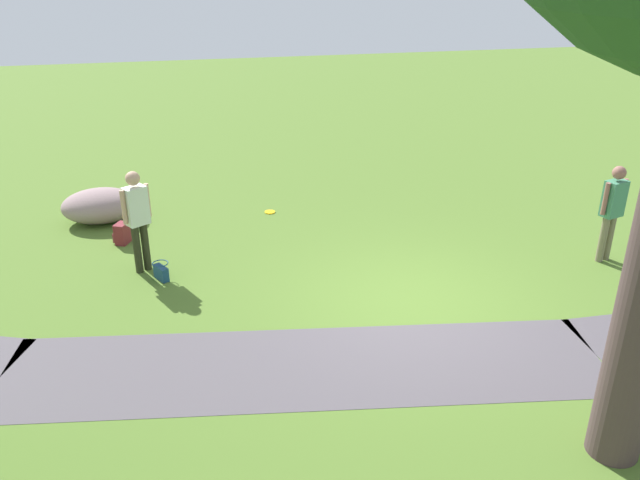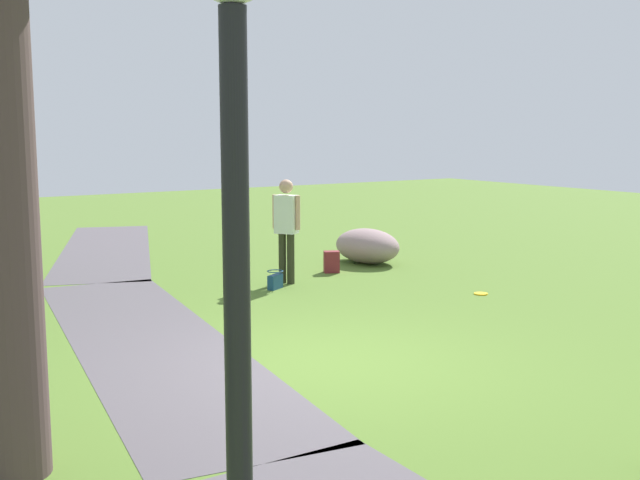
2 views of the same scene
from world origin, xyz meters
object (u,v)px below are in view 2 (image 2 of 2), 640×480
(backpack_by_boulder, at_px, (331,262))
(lawn_boulder, at_px, (367,246))
(handbag_on_grass, at_px, (275,281))
(frisbee_on_grass, at_px, (481,294))
(woman_with_handbag, at_px, (286,223))
(lamp_post, at_px, (237,286))

(backpack_by_boulder, bearing_deg, lawn_boulder, -68.20)
(handbag_on_grass, bearing_deg, frisbee_on_grass, -130.39)
(woman_with_handbag, distance_m, backpack_by_boulder, 1.55)
(woman_with_handbag, xyz_separation_m, frisbee_on_grass, (-2.49, -2.17, -1.04))
(lamp_post, relative_size, backpack_by_boulder, 8.37)
(handbag_on_grass, height_order, backpack_by_boulder, backpack_by_boulder)
(handbag_on_grass, bearing_deg, lamp_post, 149.47)
(woman_with_handbag, bearing_deg, frisbee_on_grass, -138.96)
(lamp_post, xyz_separation_m, handbag_on_grass, (8.52, -5.03, -1.94))
(handbag_on_grass, distance_m, backpack_by_boulder, 1.78)
(handbag_on_grass, bearing_deg, backpack_by_boulder, -65.70)
(woman_with_handbag, bearing_deg, lamp_post, 148.42)
(frisbee_on_grass, bearing_deg, backpack_by_boulder, 17.95)
(lamp_post, height_order, backpack_by_boulder, lamp_post)
(handbag_on_grass, bearing_deg, lawn_boulder, -66.74)
(lamp_post, relative_size, handbag_on_grass, 9.02)
(woman_with_handbag, distance_m, handbag_on_grass, 1.04)
(woman_with_handbag, bearing_deg, backpack_by_boulder, -70.67)
(woman_with_handbag, height_order, handbag_on_grass, woman_with_handbag)
(backpack_by_boulder, height_order, frisbee_on_grass, backpack_by_boulder)
(lamp_post, bearing_deg, handbag_on_grass, -30.53)
(lawn_boulder, height_order, backpack_by_boulder, lawn_boulder)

